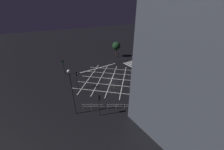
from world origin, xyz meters
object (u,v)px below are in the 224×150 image
object	(u,v)px
traffic_light_ne_main	(63,64)
street_lamp_west	(71,86)
traffic_light_sw_cross	(162,76)
traffic_light_median_south	(136,62)
traffic_light_nw_cross	(99,101)
traffic_light_se_main	(119,55)
street_tree_near	(116,46)
traffic_light_median_north	(77,77)
street_lamp_east	(169,58)

from	to	relation	value
traffic_light_ne_main	street_lamp_west	world-z (taller)	street_lamp_west
traffic_light_ne_main	traffic_light_sw_cross	bearing A→B (deg)	43.02
traffic_light_median_south	traffic_light_nw_cross	xyz separation A→B (m)	(-9.15, 16.96, 0.32)
street_lamp_west	traffic_light_median_south	bearing A→B (deg)	-72.08
traffic_light_se_main	traffic_light_nw_cross	bearing A→B (deg)	-44.16
street_tree_near	traffic_light_nw_cross	bearing A→B (deg)	138.60
traffic_light_ne_main	traffic_light_median_north	size ratio (longest dim) A/B	0.97
traffic_light_ne_main	street_tree_near	distance (m)	20.58
street_lamp_east	traffic_light_median_south	bearing A→B (deg)	11.86
street_tree_near	traffic_light_median_north	bearing A→B (deg)	122.61
traffic_light_median_north	street_lamp_west	bearing A→B (deg)	-113.91
traffic_light_se_main	traffic_light_median_north	world-z (taller)	traffic_light_median_north
traffic_light_nw_cross	street_tree_near	size ratio (longest dim) A/B	0.76
traffic_light_ne_main	traffic_light_nw_cross	bearing A→B (deg)	1.57
traffic_light_ne_main	street_lamp_east	bearing A→B (deg)	47.95
street_lamp_west	traffic_light_ne_main	bearing A→B (deg)	-9.68
street_lamp_west	street_tree_near	bearing A→B (deg)	-49.26
traffic_light_se_main	street_tree_near	bearing A→B (deg)	152.89
traffic_light_median_north	traffic_light_nw_cross	size ratio (longest dim) A/B	1.02
street_tree_near	traffic_light_median_south	bearing A→B (deg)	168.43
traffic_light_sw_cross	traffic_light_ne_main	distance (m)	24.59
traffic_light_ne_main	street_lamp_east	xyz separation A→B (m)	(-17.29, -19.17, 3.05)
street_lamp_east	street_lamp_west	xyz separation A→B (m)	(1.61, 21.85, -0.54)
traffic_light_nw_cross	street_lamp_east	xyz separation A→B (m)	(1.02, -18.67, 3.03)
traffic_light_sw_cross	street_tree_near	bearing A→B (deg)	-98.77
traffic_light_se_main	traffic_light_nw_cross	world-z (taller)	traffic_light_nw_cross
traffic_light_ne_main	traffic_light_median_north	world-z (taller)	traffic_light_median_north
traffic_light_nw_cross	street_tree_near	xyz separation A→B (m)	(22.30, -19.66, 1.05)
traffic_light_se_main	street_lamp_west	xyz separation A→B (m)	(-15.32, 20.61, 3.13)
traffic_light_ne_main	traffic_light_median_south	bearing A→B (deg)	62.31
traffic_light_ne_main	traffic_light_median_north	distance (m)	8.63
traffic_light_sw_cross	traffic_light_se_main	distance (m)	17.65
traffic_light_se_main	street_lamp_east	xyz separation A→B (m)	(-16.93, -1.24, 3.67)
street_lamp_east	traffic_light_ne_main	bearing A→B (deg)	47.95
street_lamp_east	traffic_light_sw_cross	bearing A→B (deg)	105.80
street_lamp_east	traffic_light_median_north	bearing A→B (deg)	65.15
traffic_light_se_main	traffic_light_median_south	distance (m)	8.82
traffic_light_sw_cross	street_lamp_west	size ratio (longest dim) A/B	0.40
traffic_light_se_main	traffic_light_median_north	size ratio (longest dim) A/B	0.77
traffic_light_nw_cross	street_lamp_west	distance (m)	4.82
traffic_light_sw_cross	street_lamp_east	xyz separation A→B (m)	(0.68, -2.40, 3.61)
traffic_light_ne_main	traffic_light_median_south	xyz separation A→B (m)	(-9.16, -17.47, -0.30)
traffic_light_median_south	traffic_light_median_north	bearing A→B (deg)	-1.83
traffic_light_median_north	street_lamp_east	size ratio (longest dim) A/B	0.51
street_lamp_west	traffic_light_nw_cross	bearing A→B (deg)	-129.66
traffic_light_sw_cross	traffic_light_median_south	distance (m)	8.84
traffic_light_sw_cross	traffic_light_se_main	world-z (taller)	traffic_light_sw_cross
street_lamp_west	traffic_light_median_north	bearing A→B (deg)	-23.91
traffic_light_se_main	traffic_light_median_north	bearing A→B (deg)	-64.70
traffic_light_ne_main	street_tree_near	bearing A→B (deg)	101.19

